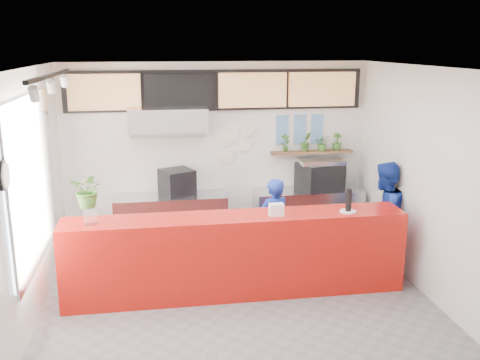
# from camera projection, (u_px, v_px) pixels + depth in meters

# --- Properties ---
(floor) EXTENTS (5.00, 5.00, 0.00)m
(floor) POSITION_uv_depth(u_px,v_px,m) (241.00, 307.00, 6.85)
(floor) COLOR slate
(floor) RESTS_ON ground
(ceiling) EXTENTS (5.00, 5.00, 0.00)m
(ceiling) POSITION_uv_depth(u_px,v_px,m) (241.00, 68.00, 6.10)
(ceiling) COLOR silver
(wall_back) EXTENTS (5.00, 0.00, 5.00)m
(wall_back) POSITION_uv_depth(u_px,v_px,m) (217.00, 154.00, 8.87)
(wall_back) COLOR white
(wall_back) RESTS_ON ground
(wall_left) EXTENTS (0.00, 5.00, 5.00)m
(wall_left) POSITION_uv_depth(u_px,v_px,m) (25.00, 204.00, 6.09)
(wall_left) COLOR white
(wall_left) RESTS_ON ground
(wall_right) EXTENTS (0.00, 5.00, 5.00)m
(wall_right) POSITION_uv_depth(u_px,v_px,m) (433.00, 186.00, 6.86)
(wall_right) COLOR white
(wall_right) RESTS_ON ground
(service_counter) EXTENTS (4.50, 0.60, 1.10)m
(service_counter) POSITION_uv_depth(u_px,v_px,m) (236.00, 255.00, 7.09)
(service_counter) COLOR #B5140C
(service_counter) RESTS_ON ground
(cream_band) EXTENTS (5.00, 0.02, 0.80)m
(cream_band) POSITION_uv_depth(u_px,v_px,m) (216.00, 87.00, 8.59)
(cream_band) COLOR beige
(cream_band) RESTS_ON wall_back
(prep_bench) EXTENTS (1.80, 0.60, 0.90)m
(prep_bench) POSITION_uv_depth(u_px,v_px,m) (171.00, 222.00, 8.72)
(prep_bench) COLOR #B2B5BA
(prep_bench) RESTS_ON ground
(panini_oven) EXTENTS (0.62, 0.62, 0.42)m
(panini_oven) POSITION_uv_depth(u_px,v_px,m) (177.00, 183.00, 8.57)
(panini_oven) COLOR black
(panini_oven) RESTS_ON prep_bench
(extraction_hood) EXTENTS (1.20, 0.70, 0.35)m
(extraction_hood) POSITION_uv_depth(u_px,v_px,m) (168.00, 119.00, 8.25)
(extraction_hood) COLOR #B2B5BA
(extraction_hood) RESTS_ON ceiling
(hood_lip) EXTENTS (1.20, 0.69, 0.31)m
(hood_lip) POSITION_uv_depth(u_px,v_px,m) (168.00, 131.00, 8.30)
(hood_lip) COLOR #B2B5BA
(hood_lip) RESTS_ON ceiling
(right_bench) EXTENTS (1.80, 0.60, 0.90)m
(right_bench) POSITION_uv_depth(u_px,v_px,m) (307.00, 215.00, 9.07)
(right_bench) COLOR #B2B5BA
(right_bench) RESTS_ON ground
(espresso_machine) EXTENTS (0.82, 0.70, 0.45)m
(espresso_machine) POSITION_uv_depth(u_px,v_px,m) (320.00, 176.00, 8.93)
(espresso_machine) COLOR black
(espresso_machine) RESTS_ON right_bench
(espresso_tray) EXTENTS (0.73, 0.51, 0.07)m
(espresso_tray) POSITION_uv_depth(u_px,v_px,m) (320.00, 161.00, 8.87)
(espresso_tray) COLOR silver
(espresso_tray) RESTS_ON espresso_machine
(herb_shelf) EXTENTS (1.40, 0.18, 0.04)m
(herb_shelf) POSITION_uv_depth(u_px,v_px,m) (312.00, 152.00, 9.02)
(herb_shelf) COLOR brown
(herb_shelf) RESTS_ON wall_back
(menu_board_far_left) EXTENTS (1.10, 0.10, 0.55)m
(menu_board_far_left) POSITION_uv_depth(u_px,v_px,m) (104.00, 92.00, 8.23)
(menu_board_far_left) COLOR tan
(menu_board_far_left) RESTS_ON wall_back
(menu_board_mid_left) EXTENTS (1.10, 0.10, 0.55)m
(menu_board_mid_left) POSITION_uv_depth(u_px,v_px,m) (180.00, 91.00, 8.40)
(menu_board_mid_left) COLOR black
(menu_board_mid_left) RESTS_ON wall_back
(menu_board_mid_right) EXTENTS (1.10, 0.10, 0.55)m
(menu_board_mid_right) POSITION_uv_depth(u_px,v_px,m) (252.00, 90.00, 8.58)
(menu_board_mid_right) COLOR tan
(menu_board_mid_right) RESTS_ON wall_back
(menu_board_far_right) EXTENTS (1.10, 0.10, 0.55)m
(menu_board_far_right) POSITION_uv_depth(u_px,v_px,m) (322.00, 89.00, 8.76)
(menu_board_far_right) COLOR tan
(menu_board_far_right) RESTS_ON wall_back
(soffit) EXTENTS (4.80, 0.04, 0.65)m
(soffit) POSITION_uv_depth(u_px,v_px,m) (217.00, 90.00, 8.57)
(soffit) COLOR black
(soffit) RESTS_ON wall_back
(window_pane) EXTENTS (0.04, 2.20, 1.90)m
(window_pane) POSITION_uv_depth(u_px,v_px,m) (32.00, 180.00, 6.34)
(window_pane) COLOR silver
(window_pane) RESTS_ON wall_left
(window_frame) EXTENTS (0.03, 2.30, 2.00)m
(window_frame) POSITION_uv_depth(u_px,v_px,m) (33.00, 180.00, 6.34)
(window_frame) COLOR #B2B5BA
(window_frame) RESTS_ON wall_left
(wall_clock_rim) EXTENTS (0.05, 0.30, 0.30)m
(wall_clock_rim) POSITION_uv_depth(u_px,v_px,m) (2.00, 176.00, 5.10)
(wall_clock_rim) COLOR black
(wall_clock_rim) RESTS_ON wall_left
(wall_clock_face) EXTENTS (0.02, 0.26, 0.26)m
(wall_clock_face) POSITION_uv_depth(u_px,v_px,m) (5.00, 175.00, 5.11)
(wall_clock_face) COLOR white
(wall_clock_face) RESTS_ON wall_left
(track_rail) EXTENTS (0.05, 2.40, 0.04)m
(track_rail) POSITION_uv_depth(u_px,v_px,m) (50.00, 75.00, 5.80)
(track_rail) COLOR black
(track_rail) RESTS_ON ceiling
(dec_plate_a) EXTENTS (0.24, 0.03, 0.24)m
(dec_plate_a) POSITION_uv_depth(u_px,v_px,m) (226.00, 139.00, 8.80)
(dec_plate_a) COLOR silver
(dec_plate_a) RESTS_ON wall_back
(dec_plate_b) EXTENTS (0.24, 0.03, 0.24)m
(dec_plate_b) POSITION_uv_depth(u_px,v_px,m) (244.00, 144.00, 8.87)
(dec_plate_b) COLOR silver
(dec_plate_b) RESTS_ON wall_back
(dec_plate_c) EXTENTS (0.24, 0.03, 0.24)m
(dec_plate_c) POSITION_uv_depth(u_px,v_px,m) (226.00, 157.00, 8.87)
(dec_plate_c) COLOR silver
(dec_plate_c) RESTS_ON wall_back
(dec_plate_d) EXTENTS (0.24, 0.03, 0.24)m
(dec_plate_d) POSITION_uv_depth(u_px,v_px,m) (247.00, 129.00, 8.82)
(dec_plate_d) COLOR silver
(dec_plate_d) RESTS_ON wall_back
(photo_frame_a) EXTENTS (0.20, 0.02, 0.25)m
(photo_frame_a) POSITION_uv_depth(u_px,v_px,m) (282.00, 123.00, 8.89)
(photo_frame_a) COLOR #598CBF
(photo_frame_a) RESTS_ON wall_back
(photo_frame_b) EXTENTS (0.20, 0.02, 0.25)m
(photo_frame_b) POSITION_uv_depth(u_px,v_px,m) (300.00, 122.00, 8.94)
(photo_frame_b) COLOR #598CBF
(photo_frame_b) RESTS_ON wall_back
(photo_frame_c) EXTENTS (0.20, 0.02, 0.25)m
(photo_frame_c) POSITION_uv_depth(u_px,v_px,m) (317.00, 122.00, 8.98)
(photo_frame_c) COLOR #598CBF
(photo_frame_c) RESTS_ON wall_back
(photo_frame_d) EXTENTS (0.20, 0.02, 0.25)m
(photo_frame_d) POSITION_uv_depth(u_px,v_px,m) (282.00, 137.00, 8.95)
(photo_frame_d) COLOR #598CBF
(photo_frame_d) RESTS_ON wall_back
(photo_frame_e) EXTENTS (0.20, 0.02, 0.25)m
(photo_frame_e) POSITION_uv_depth(u_px,v_px,m) (299.00, 137.00, 9.00)
(photo_frame_e) COLOR #598CBF
(photo_frame_e) RESTS_ON wall_back
(photo_frame_f) EXTENTS (0.20, 0.02, 0.25)m
(photo_frame_f) POSITION_uv_depth(u_px,v_px,m) (317.00, 136.00, 9.05)
(photo_frame_f) COLOR #598CBF
(photo_frame_f) RESTS_ON wall_back
(staff_center) EXTENTS (0.60, 0.50, 1.41)m
(staff_center) POSITION_uv_depth(u_px,v_px,m) (273.00, 226.00, 7.76)
(staff_center) COLOR #163098
(staff_center) RESTS_ON ground
(staff_right) EXTENTS (0.99, 0.95, 1.61)m
(staff_right) POSITION_uv_depth(u_px,v_px,m) (383.00, 215.00, 7.94)
(staff_right) COLOR #163098
(staff_right) RESTS_ON ground
(herb_a) EXTENTS (0.19, 0.16, 0.31)m
(herb_a) POSITION_uv_depth(u_px,v_px,m) (286.00, 143.00, 8.90)
(herb_a) COLOR #3A6E26
(herb_a) RESTS_ON herb_shelf
(herb_b) EXTENTS (0.21, 0.19, 0.33)m
(herb_b) POSITION_uv_depth(u_px,v_px,m) (306.00, 141.00, 8.96)
(herb_b) COLOR #3A6E26
(herb_b) RESTS_ON herb_shelf
(herb_c) EXTENTS (0.28, 0.25, 0.26)m
(herb_c) POSITION_uv_depth(u_px,v_px,m) (323.00, 143.00, 9.01)
(herb_c) COLOR #3A6E26
(herb_c) RESTS_ON herb_shelf
(herb_d) EXTENTS (0.16, 0.15, 0.29)m
(herb_d) POSITION_uv_depth(u_px,v_px,m) (337.00, 142.00, 9.04)
(herb_d) COLOR #3A6E26
(herb_d) RESTS_ON herb_shelf
(glass_vase) EXTENTS (0.18, 0.18, 0.21)m
(glass_vase) POSITION_uv_depth(u_px,v_px,m) (90.00, 216.00, 6.61)
(glass_vase) COLOR white
(glass_vase) RESTS_ON service_counter
(basil_vase) EXTENTS (0.50, 0.47, 0.44)m
(basil_vase) POSITION_uv_depth(u_px,v_px,m) (88.00, 190.00, 6.52)
(basil_vase) COLOR #3A6E26
(basil_vase) RESTS_ON glass_vase
(napkin_holder) EXTENTS (0.19, 0.13, 0.16)m
(napkin_holder) POSITION_uv_depth(u_px,v_px,m) (276.00, 210.00, 6.94)
(napkin_holder) COLOR white
(napkin_holder) RESTS_ON service_counter
(white_plate) EXTENTS (0.26, 0.26, 0.02)m
(white_plate) POSITION_uv_depth(u_px,v_px,m) (348.00, 211.00, 7.11)
(white_plate) COLOR white
(white_plate) RESTS_ON service_counter
(pepper_mill) EXTENTS (0.10, 0.10, 0.31)m
(pepper_mill) POSITION_uv_depth(u_px,v_px,m) (349.00, 200.00, 7.07)
(pepper_mill) COLOR black
(pepper_mill) RESTS_ON white_plate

